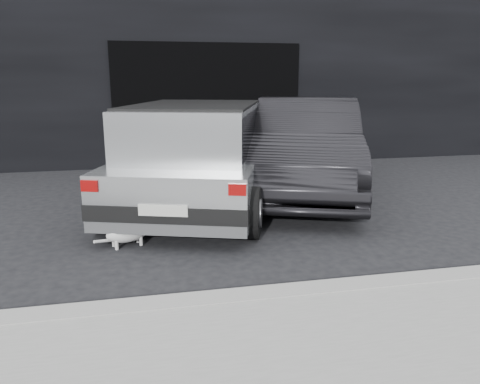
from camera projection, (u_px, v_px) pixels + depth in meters
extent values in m
plane|color=black|center=(179.00, 220.00, 6.34)|extent=(80.00, 80.00, 0.00)
cube|color=black|center=(196.00, 52.00, 11.65)|extent=(34.00, 4.00, 5.00)
cube|color=black|center=(208.00, 106.00, 10.03)|extent=(4.00, 0.10, 2.60)
cube|color=gray|center=(320.00, 293.00, 4.06)|extent=(18.00, 0.25, 0.12)
cube|color=gray|center=(391.00, 377.00, 2.92)|extent=(18.00, 2.20, 0.11)
cube|color=#ABAEB0|center=(200.00, 171.00, 7.02)|extent=(3.03, 4.46, 0.65)
cube|color=#ABAEB0|center=(196.00, 129.00, 6.67)|extent=(2.39, 3.10, 0.65)
cube|color=black|center=(196.00, 129.00, 6.67)|extent=(2.37, 3.00, 0.53)
cube|color=black|center=(165.00, 214.00, 5.14)|extent=(1.81, 0.74, 0.19)
cube|color=black|center=(220.00, 156.00, 8.95)|extent=(1.81, 0.74, 0.19)
cube|color=silver|center=(163.00, 211.00, 5.04)|extent=(0.52, 0.19, 0.13)
cube|color=#8C0707|center=(89.00, 186.00, 5.07)|extent=(0.19, 0.09, 0.13)
cube|color=#8C0707|center=(237.00, 190.00, 4.90)|extent=(0.19, 0.09, 0.13)
cube|color=black|center=(196.00, 105.00, 6.59)|extent=(2.30, 2.84, 0.03)
cylinder|color=black|center=(106.00, 208.00, 5.75)|extent=(0.42, 0.67, 0.63)
cylinder|color=slate|center=(96.00, 208.00, 5.76)|extent=(0.13, 0.34, 0.35)
cylinder|color=black|center=(250.00, 213.00, 5.55)|extent=(0.42, 0.67, 0.63)
cylinder|color=slate|center=(261.00, 213.00, 5.54)|extent=(0.13, 0.34, 0.35)
cylinder|color=black|center=(167.00, 166.00, 8.54)|extent=(0.42, 0.67, 0.63)
cylinder|color=slate|center=(160.00, 166.00, 8.55)|extent=(0.13, 0.34, 0.35)
cylinder|color=black|center=(265.00, 168.00, 8.34)|extent=(0.42, 0.67, 0.63)
cylinder|color=slate|center=(272.00, 168.00, 8.33)|extent=(0.13, 0.34, 0.35)
imported|color=black|center=(306.00, 146.00, 7.80)|extent=(3.17, 4.98, 1.55)
ellipsoid|color=beige|center=(244.00, 225.00, 5.74)|extent=(0.39, 0.59, 0.21)
ellipsoid|color=beige|center=(244.00, 226.00, 5.60)|extent=(0.28, 0.28, 0.20)
ellipsoid|color=black|center=(244.00, 227.00, 5.45)|extent=(0.18, 0.17, 0.14)
sphere|color=black|center=(244.00, 229.00, 5.40)|extent=(0.06, 0.06, 0.06)
cone|color=black|center=(247.00, 222.00, 5.45)|extent=(0.06, 0.07, 0.07)
cone|color=black|center=(241.00, 221.00, 5.46)|extent=(0.06, 0.07, 0.07)
cylinder|color=black|center=(250.00, 236.00, 5.60)|extent=(0.04, 0.04, 0.07)
cylinder|color=black|center=(238.00, 236.00, 5.61)|extent=(0.04, 0.04, 0.07)
cylinder|color=black|center=(250.00, 227.00, 5.91)|extent=(0.04, 0.04, 0.07)
cylinder|color=black|center=(239.00, 227.00, 5.92)|extent=(0.04, 0.04, 0.07)
cylinder|color=black|center=(245.00, 221.00, 6.04)|extent=(0.07, 0.30, 0.09)
ellipsoid|color=silver|center=(127.00, 233.00, 5.33)|extent=(0.53, 0.37, 0.21)
ellipsoid|color=silver|center=(137.00, 230.00, 5.38)|extent=(0.26, 0.26, 0.17)
ellipsoid|color=silver|center=(147.00, 222.00, 5.42)|extent=(0.15, 0.16, 0.12)
sphere|color=silver|center=(152.00, 222.00, 5.45)|extent=(0.05, 0.05, 0.05)
cone|color=silver|center=(145.00, 217.00, 5.43)|extent=(0.07, 0.06, 0.06)
cone|color=silver|center=(147.00, 219.00, 5.38)|extent=(0.07, 0.06, 0.06)
cylinder|color=silver|center=(138.00, 237.00, 5.47)|extent=(0.04, 0.04, 0.12)
cylinder|color=silver|center=(141.00, 240.00, 5.37)|extent=(0.04, 0.04, 0.12)
cylinder|color=silver|center=(114.00, 241.00, 5.33)|extent=(0.04, 0.04, 0.12)
cylinder|color=silver|center=(117.00, 245.00, 5.23)|extent=(0.04, 0.04, 0.12)
cylinder|color=silver|center=(104.00, 241.00, 5.21)|extent=(0.23, 0.19, 0.08)
ellipsoid|color=gray|center=(120.00, 233.00, 5.26)|extent=(0.20, 0.18, 0.09)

